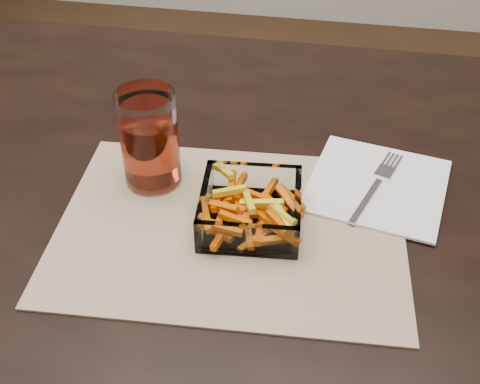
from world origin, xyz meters
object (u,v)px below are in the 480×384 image
(tumbler, at_px, (150,142))
(fork, at_px, (377,184))
(glass_bowl, at_px, (250,210))
(dining_table, at_px, (234,223))

(tumbler, distance_m, fork, 0.32)
(glass_bowl, xyz_separation_m, tumbler, (-0.15, 0.06, 0.04))
(dining_table, bearing_deg, glass_bowl, -65.68)
(dining_table, height_order, fork, fork)
(dining_table, xyz_separation_m, fork, (0.20, 0.01, 0.10))
(dining_table, xyz_separation_m, tumbler, (-0.11, -0.02, 0.16))
(fork, bearing_deg, dining_table, -155.92)
(tumbler, xyz_separation_m, fork, (0.31, 0.04, -0.06))
(glass_bowl, xyz_separation_m, fork, (0.16, 0.10, -0.02))
(dining_table, relative_size, glass_bowl, 11.57)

